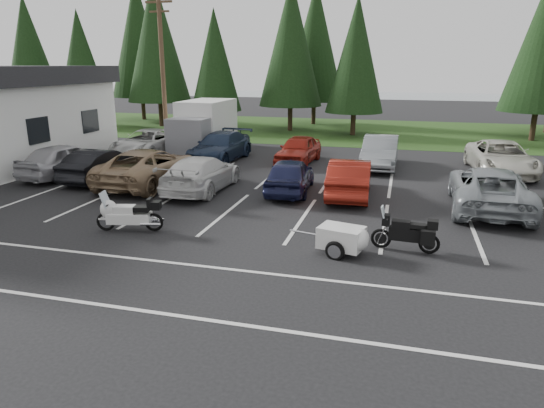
{
  "coord_description": "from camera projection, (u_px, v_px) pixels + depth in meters",
  "views": [
    {
      "loc": [
        3.56,
        -14.12,
        5.0
      ],
      "look_at": [
        -0.13,
        -0.5,
        0.91
      ],
      "focal_mm": 32.0,
      "sensor_mm": 36.0,
      "label": 1
    }
  ],
  "objects": [
    {
      "name": "ground",
      "position": [
        280.0,
        228.0,
        15.38
      ],
      "size": [
        120.0,
        120.0,
        0.0
      ],
      "primitive_type": "plane",
      "color": "black",
      "rests_on": "ground"
    },
    {
      "name": "grass_strip",
      "position": [
        356.0,
        131.0,
        37.63
      ],
      "size": [
        80.0,
        16.0,
        0.01
      ],
      "primitive_type": "cube",
      "color": "#1B3912",
      "rests_on": "ground"
    },
    {
      "name": "lake_water",
      "position": [
        409.0,
        102.0,
        65.37
      ],
      "size": [
        70.0,
        50.0,
        0.02
      ],
      "primitive_type": "cube",
      "color": "gray",
      "rests_on": "ground"
    },
    {
      "name": "utility_pole",
      "position": [
        163.0,
        69.0,
        27.71
      ],
      "size": [
        1.6,
        0.26,
        9.0
      ],
      "color": "#473321",
      "rests_on": "ground"
    },
    {
      "name": "box_truck",
      "position": [
        201.0,
        126.0,
        28.57
      ],
      "size": [
        2.4,
        5.6,
        2.9
      ],
      "primitive_type": null,
      "color": "silver",
      "rests_on": "ground"
    },
    {
      "name": "stall_markings",
      "position": [
        294.0,
        210.0,
        17.23
      ],
      "size": [
        32.0,
        16.0,
        0.01
      ],
      "primitive_type": "cube",
      "color": "silver",
      "rests_on": "ground"
    },
    {
      "name": "conifer_0",
      "position": [
        29.0,
        49.0,
        41.53
      ],
      "size": [
        4.58,
        4.58,
        10.66
      ],
      "color": "#332316",
      "rests_on": "ground"
    },
    {
      "name": "conifer_1",
      "position": [
        81.0,
        59.0,
        39.06
      ],
      "size": [
        3.96,
        3.96,
        9.22
      ],
      "color": "#332316",
      "rests_on": "ground"
    },
    {
      "name": "conifer_2",
      "position": [
        156.0,
        38.0,
        38.6
      ],
      "size": [
        5.1,
        5.1,
        11.89
      ],
      "color": "#332316",
      "rests_on": "ground"
    },
    {
      "name": "conifer_3",
      "position": [
        215.0,
        60.0,
        36.39
      ],
      "size": [
        3.87,
        3.87,
        9.02
      ],
      "color": "#332316",
      "rests_on": "ground"
    },
    {
      "name": "conifer_4",
      "position": [
        291.0,
        43.0,
        36.05
      ],
      "size": [
        4.8,
        4.8,
        11.17
      ],
      "color": "#332316",
      "rests_on": "ground"
    },
    {
      "name": "conifer_5",
      "position": [
        356.0,
        55.0,
        33.84
      ],
      "size": [
        4.14,
        4.14,
        9.63
      ],
      "color": "#332316",
      "rests_on": "ground"
    },
    {
      "name": "conifer_back_a",
      "position": [
        138.0,
        39.0,
        43.43
      ],
      "size": [
        5.28,
        5.28,
        12.3
      ],
      "color": "#332316",
      "rests_on": "ground"
    },
    {
      "name": "conifer_back_b",
      "position": [
        315.0,
        42.0,
        40.0
      ],
      "size": [
        4.97,
        4.97,
        11.58
      ],
      "color": "#332316",
      "rests_on": "ground"
    },
    {
      "name": "car_near_0",
      "position": [
        65.0,
        160.0,
        22.16
      ],
      "size": [
        2.31,
        4.76,
        1.56
      ],
      "primitive_type": "imported",
      "rotation": [
        0.0,
        0.0,
        3.04
      ],
      "color": "#ADACB1",
      "rests_on": "ground"
    },
    {
      "name": "car_near_1",
      "position": [
        101.0,
        165.0,
        21.43
      ],
      "size": [
        1.57,
        4.32,
        1.41
      ],
      "primitive_type": "imported",
      "rotation": [
        0.0,
        0.0,
        3.13
      ],
      "color": "black",
      "rests_on": "ground"
    },
    {
      "name": "car_near_2",
      "position": [
        148.0,
        167.0,
        20.67
      ],
      "size": [
        2.65,
        5.64,
        1.56
      ],
      "primitive_type": "imported",
      "rotation": [
        0.0,
        0.0,
        3.13
      ],
      "color": "#8B7050",
      "rests_on": "ground"
    },
    {
      "name": "car_near_3",
      "position": [
        202.0,
        173.0,
        19.7
      ],
      "size": [
        2.02,
        4.91,
        1.42
      ],
      "primitive_type": "imported",
      "rotation": [
        0.0,
        0.0,
        3.14
      ],
      "color": "silver",
      "rests_on": "ground"
    },
    {
      "name": "car_near_4",
      "position": [
        290.0,
        175.0,
        19.44
      ],
      "size": [
        1.96,
        4.23,
        1.4
      ],
      "primitive_type": "imported",
      "rotation": [
        0.0,
        0.0,
        3.22
      ],
      "color": "#181B3C",
      "rests_on": "ground"
    },
    {
      "name": "car_near_5",
      "position": [
        350.0,
        178.0,
        18.87
      ],
      "size": [
        1.79,
        4.54,
        1.47
      ],
      "primitive_type": "imported",
      "rotation": [
        0.0,
        0.0,
        3.19
      ],
      "color": "maroon",
      "rests_on": "ground"
    },
    {
      "name": "car_near_6",
      "position": [
        489.0,
        189.0,
        17.1
      ],
      "size": [
        2.76,
        5.6,
        1.53
      ],
      "primitive_type": "imported",
      "rotation": [
        0.0,
        0.0,
        3.1
      ],
      "color": "gray",
      "rests_on": "ground"
    },
    {
      "name": "car_far_0",
      "position": [
        148.0,
        143.0,
        27.32
      ],
      "size": [
        2.65,
        5.32,
        1.45
      ],
      "primitive_type": "imported",
      "rotation": [
        0.0,
        0.0,
        -0.05
      ],
      "color": "silver",
      "rests_on": "ground"
    },
    {
      "name": "car_far_1",
      "position": [
        220.0,
        147.0,
        25.84
      ],
      "size": [
        2.41,
        5.28,
        1.5
      ],
      "primitive_type": "imported",
      "rotation": [
        0.0,
        0.0,
        -0.06
      ],
      "color": "#17243A",
      "rests_on": "ground"
    },
    {
      "name": "car_far_2",
      "position": [
        299.0,
        150.0,
        25.21
      ],
      "size": [
        1.99,
        4.28,
        1.42
      ],
      "primitive_type": "imported",
      "rotation": [
        0.0,
        0.0,
        -0.08
      ],
      "color": "maroon",
      "rests_on": "ground"
    },
    {
      "name": "car_far_3",
      "position": [
        380.0,
        152.0,
        24.15
      ],
      "size": [
        1.68,
        4.73,
        1.55
      ],
      "primitive_type": "imported",
      "rotation": [
        0.0,
        0.0,
        -0.01
      ],
      "color": "gray",
      "rests_on": "ground"
    },
    {
      "name": "car_far_4",
      "position": [
        501.0,
        158.0,
        22.78
      ],
      "size": [
        2.86,
        5.59,
        1.51
      ],
      "primitive_type": "imported",
      "rotation": [
        0.0,
        0.0,
        0.07
      ],
      "color": "beige",
      "rests_on": "ground"
    },
    {
      "name": "touring_motorcycle",
      "position": [
        129.0,
        211.0,
        14.9
      ],
      "size": [
        2.4,
        1.22,
        1.27
      ],
      "primitive_type": null,
      "rotation": [
        0.0,
        0.0,
        0.23
      ],
      "color": "silver",
      "rests_on": "ground"
    },
    {
      "name": "cargo_trailer",
      "position": [
        341.0,
        240.0,
        13.14
      ],
      "size": [
        1.88,
        1.33,
        0.79
      ],
      "primitive_type": null,
      "rotation": [
        0.0,
        0.0,
        -0.24
      ],
      "color": "silver",
      "rests_on": "ground"
    },
    {
      "name": "adventure_motorcycle",
      "position": [
        406.0,
        229.0,
        13.29
      ],
      "size": [
        2.1,
        0.87,
        1.25
      ],
      "primitive_type": null,
      "rotation": [
        0.0,
        0.0,
        -0.07
      ],
      "color": "black",
      "rests_on": "ground"
    }
  ]
}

